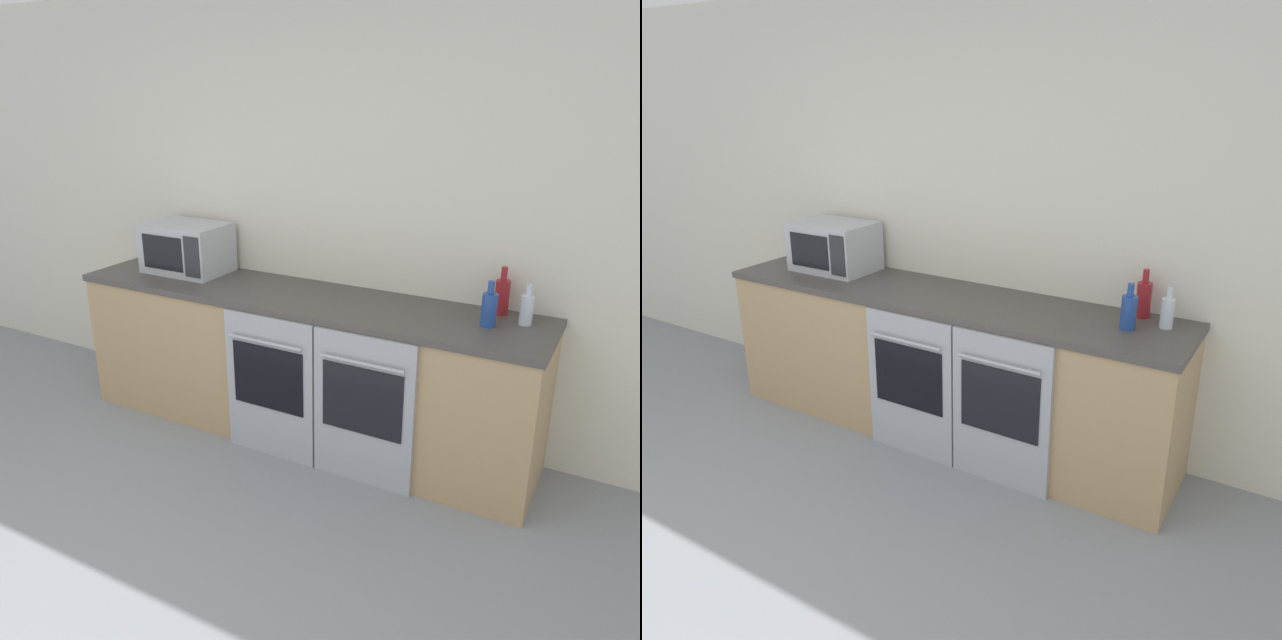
# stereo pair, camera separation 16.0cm
# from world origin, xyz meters

# --- Properties ---
(wall_back) EXTENTS (10.00, 0.06, 2.60)m
(wall_back) POSITION_xyz_m (0.00, 2.48, 1.30)
(wall_back) COLOR silver
(wall_back) RESTS_ON ground_plane
(counter_back) EXTENTS (2.88, 0.63, 0.91)m
(counter_back) POSITION_xyz_m (0.00, 2.15, 0.45)
(counter_back) COLOR tan
(counter_back) RESTS_ON ground_plane
(oven_left) EXTENTS (0.57, 0.06, 0.86)m
(oven_left) POSITION_xyz_m (-0.02, 1.83, 0.44)
(oven_left) COLOR #A8AAAF
(oven_left) RESTS_ON ground_plane
(oven_right) EXTENTS (0.57, 0.06, 0.86)m
(oven_right) POSITION_xyz_m (0.57, 1.83, 0.44)
(oven_right) COLOR #A8AAAF
(oven_right) RESTS_ON ground_plane
(microwave) EXTENTS (0.52, 0.37, 0.32)m
(microwave) POSITION_xyz_m (-0.89, 2.23, 1.06)
(microwave) COLOR #B7BABF
(microwave) RESTS_ON counter_back
(bottle_red) EXTENTS (0.08, 0.08, 0.26)m
(bottle_red) POSITION_xyz_m (1.11, 2.37, 1.01)
(bottle_red) COLOR maroon
(bottle_red) RESTS_ON counter_back
(bottle_blue) EXTENTS (0.08, 0.08, 0.24)m
(bottle_blue) POSITION_xyz_m (1.10, 2.15, 1.00)
(bottle_blue) COLOR #234793
(bottle_blue) RESTS_ON counter_back
(bottle_clear) EXTENTS (0.07, 0.07, 0.21)m
(bottle_clear) POSITION_xyz_m (1.26, 2.27, 0.99)
(bottle_clear) COLOR silver
(bottle_clear) RESTS_ON counter_back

